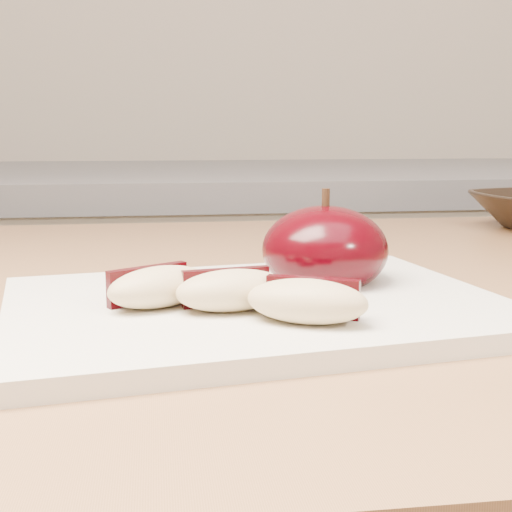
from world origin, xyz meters
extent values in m
cube|color=silver|center=(0.00, 1.20, 0.45)|extent=(2.40, 0.60, 0.90)
cube|color=slate|center=(0.00, 1.20, 0.92)|extent=(2.40, 0.62, 0.04)
cube|color=olive|center=(0.00, 0.50, 0.88)|extent=(1.64, 0.64, 0.04)
cube|color=beige|center=(-0.10, 0.39, 0.91)|extent=(0.31, 0.25, 0.01)
ellipsoid|color=black|center=(-0.05, 0.44, 0.93)|extent=(0.09, 0.09, 0.06)
cylinder|color=black|center=(-0.05, 0.44, 0.96)|extent=(0.01, 0.01, 0.01)
ellipsoid|color=tan|center=(-0.15, 0.38, 0.92)|extent=(0.07, 0.06, 0.02)
cube|color=black|center=(-0.16, 0.39, 0.92)|extent=(0.05, 0.03, 0.02)
ellipsoid|color=tan|center=(-0.11, 0.37, 0.92)|extent=(0.07, 0.04, 0.02)
cube|color=black|center=(-0.11, 0.38, 0.92)|extent=(0.05, 0.01, 0.02)
ellipsoid|color=tan|center=(-0.08, 0.34, 0.92)|extent=(0.07, 0.05, 0.02)
cube|color=black|center=(-0.07, 0.35, 0.92)|extent=(0.05, 0.03, 0.02)
camera|label=1|loc=(-0.15, 0.00, 1.01)|focal=50.00mm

